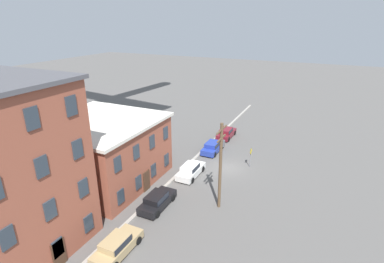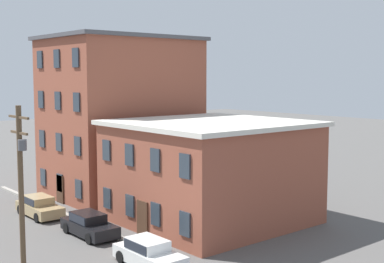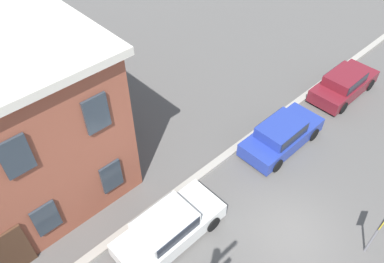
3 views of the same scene
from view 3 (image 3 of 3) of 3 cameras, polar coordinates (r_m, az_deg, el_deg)
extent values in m
plane|color=#565451|center=(15.78, 14.81, -14.65)|extent=(200.00, 200.00, 0.00)
cube|color=#9E998E|center=(17.15, 2.73, -5.52)|extent=(56.00, 0.36, 0.16)
cube|color=#2D3842|center=(14.62, -21.31, -12.27)|extent=(0.90, 0.10, 1.40)
cube|color=#2D3842|center=(12.20, -25.24, -3.54)|extent=(0.90, 0.10, 1.40)
cube|color=#2D3842|center=(15.12, -12.17, -6.72)|extent=(0.90, 0.10, 1.40)
cube|color=#2D3842|center=(12.80, -14.34, 2.61)|extent=(0.90, 0.10, 1.40)
cube|color=#472D1E|center=(15.00, -25.51, -16.12)|extent=(1.10, 0.10, 2.20)
cube|color=silver|center=(14.77, -3.38, -14.66)|extent=(4.40, 1.80, 0.70)
cube|color=silver|center=(14.17, -4.12, -13.82)|extent=(2.20, 1.51, 0.55)
cube|color=#1E232D|center=(14.17, -4.12, -13.82)|extent=(2.02, 1.58, 0.48)
cylinder|color=black|center=(15.80, -1.37, -10.04)|extent=(0.66, 0.22, 0.66)
cylinder|color=black|center=(15.13, 3.10, -13.83)|extent=(0.66, 0.22, 0.66)
cylinder|color=black|center=(14.93, -9.96, -16.11)|extent=(0.66, 0.22, 0.66)
cube|color=#233899|center=(18.35, 13.51, -0.76)|extent=(4.40, 1.80, 0.70)
cube|color=#233899|center=(17.80, 13.45, 0.35)|extent=(2.20, 1.51, 0.55)
cube|color=#1E232D|center=(17.80, 13.45, 0.35)|extent=(2.02, 1.58, 0.48)
cylinder|color=black|center=(19.73, 13.96, 2.15)|extent=(0.66, 0.22, 0.66)
cylinder|color=black|center=(19.19, 17.98, -0.37)|extent=(0.66, 0.22, 0.66)
cylinder|color=black|center=(17.92, 8.50, -2.08)|extent=(0.66, 0.22, 0.66)
cylinder|color=black|center=(17.32, 12.77, -5.01)|extent=(0.66, 0.22, 0.66)
cube|color=maroon|center=(22.48, 22.11, 6.47)|extent=(4.40, 1.80, 0.70)
cube|color=maroon|center=(21.98, 22.29, 7.55)|extent=(2.20, 1.51, 0.55)
cube|color=#1E232D|center=(21.98, 22.29, 7.55)|extent=(2.02, 1.58, 0.48)
cylinder|color=black|center=(23.97, 21.99, 8.44)|extent=(0.66, 0.22, 0.66)
cylinder|color=black|center=(23.52, 25.45, 6.48)|extent=(0.66, 0.22, 0.66)
cylinder|color=black|center=(21.75, 18.22, 5.61)|extent=(0.66, 0.22, 0.66)
cylinder|color=black|center=(21.26, 21.97, 3.41)|extent=(0.66, 0.22, 0.66)
cylinder|color=slate|center=(15.37, 26.12, -13.89)|extent=(0.08, 0.08, 2.34)
cube|color=yellow|center=(14.71, 27.27, -12.14)|extent=(0.89, 0.03, 0.89)
cube|color=black|center=(14.71, 27.23, -12.12)|extent=(0.96, 0.02, 0.96)
camera|label=1|loc=(23.92, -145.52, -29.37)|focal=28.00mm
camera|label=2|loc=(28.56, 68.04, 11.36)|focal=50.00mm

